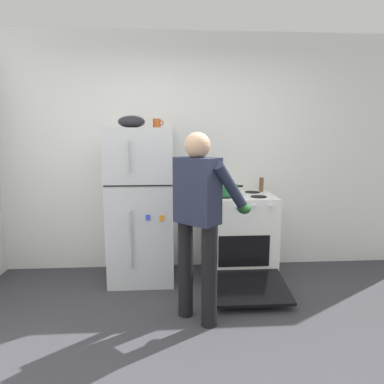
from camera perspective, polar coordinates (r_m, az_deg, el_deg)
ground at (r=2.72m, az=2.23°, el=-26.29°), size 8.00×8.00×0.00m
kitchen_wall_back at (r=4.16m, az=-0.51°, el=6.22°), size 6.00×0.10×2.70m
refrigerator at (r=3.85m, az=-8.19°, el=-2.10°), size 0.68×0.72×1.64m
stove_range at (r=3.99m, az=7.48°, el=-7.14°), size 0.76×1.22×0.93m
person_cook at (r=2.92m, az=1.32°, el=-3.07°), size 0.68×0.71×1.60m
red_pot at (r=3.81m, az=5.39°, el=0.34°), size 0.38×0.28×0.12m
coffee_mug at (r=3.82m, az=-5.66°, el=10.97°), size 0.11×0.08×0.10m
pepper_mill at (r=4.15m, az=11.13°, el=1.22°), size 0.05×0.05×0.15m
mixing_bowl at (r=3.78m, az=-9.74°, el=11.12°), size 0.28×0.28×0.13m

